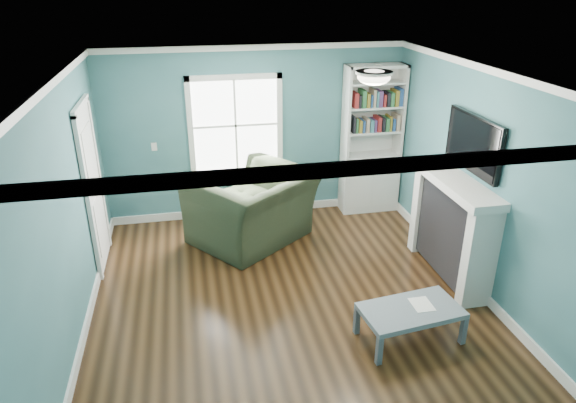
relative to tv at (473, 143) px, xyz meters
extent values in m
plane|color=black|center=(-2.20, -0.20, -1.72)|extent=(5.00, 5.00, 0.00)
plane|color=#32626A|center=(-2.20, 2.30, -0.43)|extent=(4.50, 0.00, 4.50)
plane|color=#32626A|center=(-2.20, -2.70, -0.43)|extent=(4.50, 0.00, 4.50)
plane|color=#32626A|center=(-4.45, -0.20, -0.43)|extent=(0.00, 5.00, 5.00)
plane|color=#32626A|center=(0.05, -0.20, -0.43)|extent=(0.00, 5.00, 5.00)
plane|color=white|center=(-2.20, -0.20, 0.88)|extent=(5.00, 5.00, 0.00)
cube|color=white|center=(-2.20, 2.28, -1.66)|extent=(4.50, 0.03, 0.12)
cube|color=white|center=(-4.44, -0.20, -1.66)|extent=(0.03, 5.00, 0.12)
cube|color=white|center=(0.03, -0.20, -1.66)|extent=(0.03, 5.00, 0.12)
cube|color=white|center=(-2.20, 2.28, 0.84)|extent=(4.50, 0.04, 0.08)
cube|color=white|center=(-2.20, -2.68, 0.84)|extent=(4.50, 0.04, 0.08)
cube|color=white|center=(-4.43, -0.20, 0.84)|extent=(0.04, 5.00, 0.08)
cube|color=white|center=(0.03, -0.20, 0.84)|extent=(0.04, 5.00, 0.08)
cube|color=white|center=(-2.50, 2.29, -0.27)|extent=(1.24, 0.01, 1.34)
cube|color=white|center=(-3.16, 2.28, -0.27)|extent=(0.08, 0.06, 1.50)
cube|color=white|center=(-1.84, 2.28, -0.27)|extent=(0.08, 0.06, 1.50)
cube|color=white|center=(-2.50, 2.28, -0.98)|extent=(1.40, 0.06, 0.08)
cube|color=white|center=(-2.50, 2.28, 0.44)|extent=(1.40, 0.06, 0.08)
cube|color=white|center=(-2.50, 2.28, -0.27)|extent=(1.24, 0.03, 0.03)
cube|color=white|center=(-2.50, 2.28, -0.27)|extent=(0.03, 0.03, 1.34)
cube|color=silver|center=(-0.43, 2.10, -1.27)|extent=(0.90, 0.35, 0.90)
cube|color=silver|center=(-0.86, 2.10, -0.12)|extent=(0.04, 0.35, 1.40)
cube|color=silver|center=(0.00, 2.10, -0.12)|extent=(0.04, 0.35, 1.40)
cube|color=silver|center=(-0.43, 2.26, -0.12)|extent=(0.90, 0.02, 1.40)
cube|color=silver|center=(-0.43, 2.10, 0.55)|extent=(0.90, 0.35, 0.04)
cube|color=silver|center=(-0.43, 2.10, -0.80)|extent=(0.84, 0.33, 0.03)
cube|color=silver|center=(-0.43, 2.10, -0.42)|extent=(0.84, 0.33, 0.03)
cube|color=silver|center=(-0.43, 2.10, -0.04)|extent=(0.84, 0.33, 0.03)
cube|color=silver|center=(-0.43, 2.10, 0.32)|extent=(0.84, 0.33, 0.03)
cube|color=black|center=(-0.43, 2.08, -0.30)|extent=(0.70, 0.25, 0.22)
cube|color=#33723F|center=(-0.43, 2.08, 0.08)|extent=(0.70, 0.25, 0.22)
cylinder|color=beige|center=(-0.43, 2.05, 0.46)|extent=(0.26, 0.06, 0.26)
cube|color=black|center=(-0.11, 0.00, -1.12)|extent=(0.30, 1.20, 1.10)
cube|color=black|center=(-0.13, 0.00, -1.32)|extent=(0.22, 0.65, 0.70)
cube|color=silver|center=(-0.13, -0.67, -1.12)|extent=(0.36, 0.16, 1.20)
cube|color=silver|center=(-0.13, 0.67, -1.12)|extent=(0.36, 0.16, 1.20)
cube|color=silver|center=(-0.15, 0.00, -0.47)|extent=(0.44, 1.58, 0.10)
cube|color=black|center=(0.00, 0.00, 0.00)|extent=(0.06, 1.10, 0.65)
cube|color=silver|center=(-4.43, 1.20, -0.70)|extent=(0.04, 0.80, 2.05)
cube|color=white|center=(-4.42, 0.75, -0.70)|extent=(0.05, 0.08, 2.13)
cube|color=white|center=(-4.42, 1.65, -0.70)|extent=(0.05, 0.08, 2.13)
cube|color=white|center=(-4.42, 1.20, 0.36)|extent=(0.05, 0.98, 0.08)
sphere|color=#BF8C3F|center=(-4.37, 1.50, -0.77)|extent=(0.07, 0.07, 0.07)
ellipsoid|color=white|center=(-1.30, -0.10, 0.82)|extent=(0.34, 0.34, 0.15)
cylinder|color=white|center=(-1.30, -0.10, 0.86)|extent=(0.38, 0.38, 0.03)
cube|color=white|center=(-3.70, 2.28, -0.52)|extent=(0.08, 0.01, 0.12)
imported|color=#232C1B|center=(-2.40, 1.40, -1.05)|extent=(1.83, 1.74, 1.35)
cube|color=#4F555F|center=(-1.56, -1.41, -1.57)|extent=(0.06, 0.06, 0.31)
cube|color=#4F555F|center=(-0.60, -1.29, -1.57)|extent=(0.06, 0.06, 0.31)
cube|color=#4F555F|center=(-1.62, -0.91, -1.57)|extent=(0.06, 0.06, 0.31)
cube|color=#4F555F|center=(-0.66, -0.79, -1.57)|extent=(0.06, 0.06, 0.31)
cube|color=slate|center=(-1.11, -1.10, -1.38)|extent=(1.08, 0.68, 0.06)
cube|color=white|center=(-0.97, -1.05, -1.35)|extent=(0.21, 0.26, 0.00)
camera|label=1|loc=(-3.21, -5.11, 1.77)|focal=32.00mm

